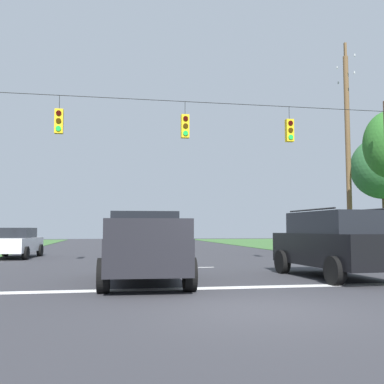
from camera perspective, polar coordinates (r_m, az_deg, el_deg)
The scene contains 13 objects.
ground_plane at distance 8.69m, azimuth 8.17°, elevation -14.33°, with size 120.00×120.00×0.00m, color #333338.
stop_bar_stripe at distance 11.57m, azimuth 3.35°, elevation -11.90°, with size 15.62×0.45×0.01m, color white.
lane_dash_0 at distance 17.43m, azimuth -1.31°, elevation -9.45°, with size 0.15×2.50×0.01m, color white.
lane_dash_1 at distance 24.37m, azimuth -3.86°, elevation -8.07°, with size 0.15×2.50×0.01m, color white.
lane_dash_2 at distance 31.13m, azimuth -5.24°, elevation -7.31°, with size 0.15×2.50×0.01m, color white.
overhead_signal_span at distance 18.23m, azimuth -1.56°, elevation 2.98°, with size 18.80×0.31×7.09m.
pickup_truck at distance 12.68m, azimuth -5.97°, elevation -6.88°, with size 2.45×5.47×1.95m.
suv_black at distance 14.43m, azimuth 17.53°, elevation -6.04°, with size 2.42×4.90×2.05m.
distant_car_crossing_white at distance 31.02m, azimuth -4.15°, elevation -5.87°, with size 4.39×2.19×1.52m.
distant_car_oncoming at distance 24.72m, azimuth -21.27°, elevation -5.89°, with size 2.30×4.43×1.52m.
distant_car_far_parked at distance 31.75m, azimuth 15.83°, elevation -5.68°, with size 4.45×2.33×1.52m.
utility_pole_mid_right at distance 25.57m, azimuth 18.96°, elevation 5.21°, with size 0.27×1.93×11.49m.
tree_roadside_far_right at distance 30.26m, azimuth 22.84°, elevation 2.84°, with size 3.91×3.91×7.16m.
Camera 1 is at (-2.67, -8.14, 1.47)m, focal length 42.56 mm.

